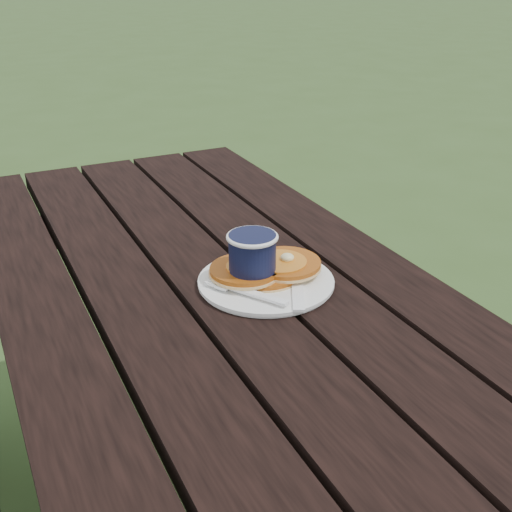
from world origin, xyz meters
name	(u,v)px	position (x,y,z in m)	size (l,w,h in m)	color
picnic_table	(238,472)	(0.00, 0.00, 0.37)	(1.36, 1.80, 0.75)	black
plate	(266,282)	(0.08, 0.04, 0.76)	(0.24, 0.24, 0.01)	white
pancake_stack	(266,269)	(0.09, 0.05, 0.77)	(0.21, 0.14, 0.04)	#B35714
knife	(297,285)	(0.12, -0.01, 0.76)	(0.02, 0.18, 0.01)	white
fork	(259,295)	(0.04, -0.02, 0.77)	(0.03, 0.16, 0.01)	white
coffee_cup	(252,258)	(0.05, 0.04, 0.81)	(0.09, 0.09, 0.10)	black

